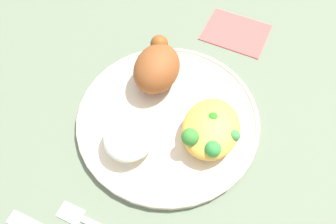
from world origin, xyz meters
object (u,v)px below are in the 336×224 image
Objects in this scene: plate at (168,118)px; napkin at (236,32)px; roasted_chicken at (157,67)px; mac_cheese_with_broccoli at (211,129)px; rice_pile at (130,135)px.

plate reaches higher than napkin.
plate is 0.08m from roasted_chicken.
mac_cheese_with_broccoli is at bearing -99.27° from plate.
roasted_chicken reaches higher than mac_cheese_with_broccoli.
mac_cheese_with_broccoli is (-0.01, -0.07, 0.03)m from plate.
roasted_chicken is at bearing 57.18° from mac_cheese_with_broccoli.
plate is 0.08m from mac_cheese_with_broccoli.
plate is at bearing -29.90° from rice_pile.
roasted_chicken is 0.86× the size of napkin.
mac_cheese_with_broccoli is (-0.07, -0.11, -0.01)m from roasted_chicken.
mac_cheese_with_broccoli is at bearing -122.82° from roasted_chicken.
mac_cheese_with_broccoli is at bearing -176.43° from napkin.
rice_pile is 0.31m from napkin.
roasted_chicken reaches higher than rice_pile.
napkin is at bearing -29.98° from roasted_chicken.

